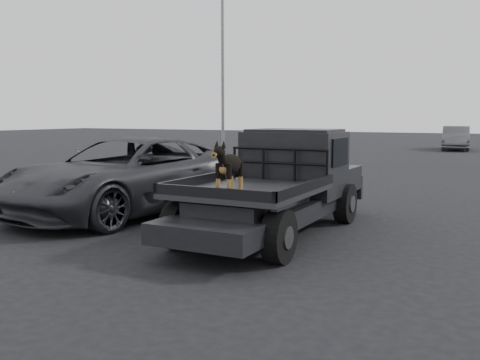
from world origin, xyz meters
The scene contains 8 objects.
ground centered at (0.00, 0.00, 0.00)m, with size 120.00×120.00×0.00m, color black.
flatbed_ute centered at (0.08, 1.55, 0.46)m, with size 2.00×5.40×0.92m, color black, non-canonical shape.
ute_cab centered at (0.08, 2.50, 1.36)m, with size 1.72×1.30×0.88m, color black, non-canonical shape.
headache_rack centered at (0.08, 1.75, 1.20)m, with size 1.80×0.08×0.55m, color black, non-canonical shape.
dog centered at (0.05, -0.02, 1.29)m, with size 0.32×0.60×0.74m, color black, non-canonical shape.
parked_suv centered at (-3.49, 1.98, 0.80)m, with size 2.64×5.72×1.59m, color #2D2E32.
distant_car_a centered at (0.48, 27.62, 0.71)m, with size 1.50×4.30×1.42m, color #4B4C50.
floodlight_near centered at (-11.79, 20.93, 7.17)m, with size 1.08×0.28×13.15m.
Camera 1 is at (3.77, -6.85, 2.05)m, focal length 40.00 mm.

